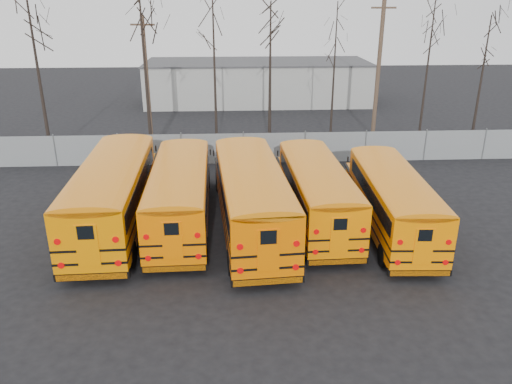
{
  "coord_description": "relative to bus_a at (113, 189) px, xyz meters",
  "views": [
    {
      "loc": [
        -0.85,
        -19.1,
        10.22
      ],
      "look_at": [
        0.31,
        2.72,
        1.6
      ],
      "focal_mm": 35.0,
      "sensor_mm": 36.0,
      "label": 1
    }
  ],
  "objects": [
    {
      "name": "bus_b",
      "position": [
        3.04,
        0.1,
        -0.15
      ],
      "size": [
        2.81,
        11.14,
        3.1
      ],
      "rotation": [
        0.0,
        0.0,
        0.02
      ],
      "color": "black",
      "rests_on": "ground"
    },
    {
      "name": "bus_d",
      "position": [
        9.43,
        0.16,
        -0.21
      ],
      "size": [
        2.74,
        10.77,
        3.0
      ],
      "rotation": [
        0.0,
        0.0,
        0.03
      ],
      "color": "black",
      "rests_on": "ground"
    },
    {
      "name": "tree_7",
      "position": [
        23.45,
        13.56,
        2.54
      ],
      "size": [
        0.26,
        0.26,
        9.0
      ],
      "primitive_type": "cone",
      "color": "black",
      "rests_on": "ground"
    },
    {
      "name": "tree_2",
      "position": [
        0.07,
        11.13,
        3.66
      ],
      "size": [
        0.26,
        0.26,
        11.24
      ],
      "primitive_type": "cone",
      "color": "black",
      "rests_on": "ground"
    },
    {
      "name": "tree_5",
      "position": [
        12.98,
        14.6,
        2.98
      ],
      "size": [
        0.26,
        0.26,
        9.89
      ],
      "primitive_type": "cone",
      "color": "black",
      "rests_on": "ground"
    },
    {
      "name": "distant_building",
      "position": [
        8.26,
        29.42,
        0.04
      ],
      "size": [
        22.0,
        8.0,
        4.0
      ],
      "primitive_type": "cube",
      "color": "#9E9F9A",
      "rests_on": "ground"
    },
    {
      "name": "tree_1",
      "position": [
        -7.04,
        12.2,
        4.02
      ],
      "size": [
        0.26,
        0.26,
        11.96
      ],
      "primitive_type": "cone",
      "color": "black",
      "rests_on": "ground"
    },
    {
      "name": "bus_c",
      "position": [
        6.31,
        -0.73,
        -0.02
      ],
      "size": [
        3.56,
        11.99,
        3.31
      ],
      "rotation": [
        0.0,
        0.0,
        0.07
      ],
      "color": "black",
      "rests_on": "ground"
    },
    {
      "name": "tree_6",
      "position": [
        19.36,
        13.44,
        3.29
      ],
      "size": [
        0.26,
        0.26,
        10.51
      ],
      "primitive_type": "cone",
      "color": "black",
      "rests_on": "ground"
    },
    {
      "name": "utility_pole_right",
      "position": [
        16.56,
        15.74,
        3.22
      ],
      "size": [
        1.8,
        0.31,
        10.09
      ],
      "rotation": [
        0.0,
        0.0,
        -0.07
      ],
      "color": "brown",
      "rests_on": "ground"
    },
    {
      "name": "fence",
      "position": [
        6.26,
        9.42,
        -0.96
      ],
      "size": [
        40.0,
        0.04,
        2.0
      ],
      "primitive_type": "cube",
      "color": "gray",
      "rests_on": "ground"
    },
    {
      "name": "tree_3",
      "position": [
        4.46,
        12.28,
        4.01
      ],
      "size": [
        0.26,
        0.26,
        11.95
      ],
      "primitive_type": "cone",
      "color": "black",
      "rests_on": "ground"
    },
    {
      "name": "tree_4",
      "position": [
        8.32,
        14.14,
        2.98
      ],
      "size": [
        0.26,
        0.26,
        9.88
      ],
      "primitive_type": "cone",
      "color": "black",
      "rests_on": "ground"
    },
    {
      "name": "utility_pole_left",
      "position": [
        -0.13,
        12.69,
        2.7
      ],
      "size": [
        1.61,
        0.34,
        9.07
      ],
      "rotation": [
        0.0,
        0.0,
        -0.14
      ],
      "color": "#4C392B",
      "rests_on": "ground"
    },
    {
      "name": "ground",
      "position": [
        6.26,
        -2.58,
        -1.96
      ],
      "size": [
        120.0,
        120.0,
        0.0
      ],
      "primitive_type": "plane",
      "color": "black",
      "rests_on": "ground"
    },
    {
      "name": "bus_e",
      "position": [
        12.73,
        -0.96,
        -0.24
      ],
      "size": [
        2.92,
        10.58,
        2.93
      ],
      "rotation": [
        0.0,
        0.0,
        -0.05
      ],
      "color": "black",
      "rests_on": "ground"
    },
    {
      "name": "bus_a",
      "position": [
        0.0,
        0.0,
        0.0
      ],
      "size": [
        3.12,
        12.05,
        3.35
      ],
      "rotation": [
        0.0,
        0.0,
        0.03
      ],
      "color": "black",
      "rests_on": "ground"
    }
  ]
}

